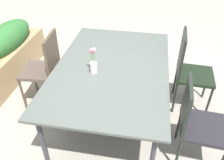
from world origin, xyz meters
TOP-DOWN VIEW (x-y plane):
  - ground_plane at (0.00, 0.00)m, footprint 12.00×12.00m
  - dining_table at (-0.00, 0.01)m, footprint 1.84×1.20m
  - chair_near_left at (-0.41, -0.87)m, footprint 0.46×0.46m
  - chair_near_right at (0.42, -0.86)m, footprint 0.46×0.46m
  - chair_far_side at (0.17, 0.89)m, footprint 0.46×0.46m
  - flower_vase at (-0.14, 0.18)m, footprint 0.07×0.07m

SIDE VIEW (x-z plane):
  - ground_plane at x=0.00m, z-range 0.00..0.00m
  - chair_near_left at x=-0.41m, z-range 0.06..0.96m
  - chair_far_side at x=0.17m, z-range 0.07..1.03m
  - chair_near_right at x=0.42m, z-range 0.06..1.07m
  - dining_table at x=0.00m, z-range 0.33..1.09m
  - flower_vase at x=-0.14m, z-range 0.71..0.99m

